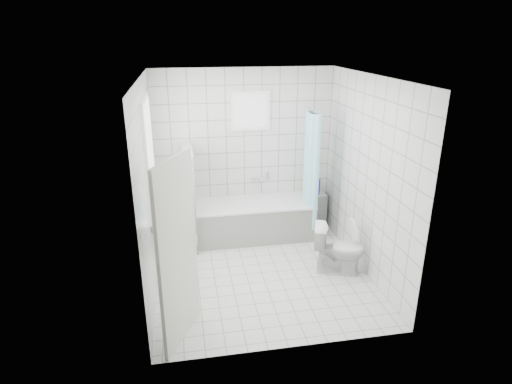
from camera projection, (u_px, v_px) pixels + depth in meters
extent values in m
plane|color=white|center=(262.00, 273.00, 5.83)|extent=(3.00, 3.00, 0.00)
plane|color=white|center=(263.00, 77.00, 4.92)|extent=(3.00, 3.00, 0.00)
cube|color=white|center=(244.00, 152.00, 6.76)|extent=(2.80, 0.02, 2.60)
cube|color=white|center=(293.00, 235.00, 4.00)|extent=(2.80, 0.02, 2.60)
cube|color=white|center=(148.00, 190.00, 5.15)|extent=(0.02, 3.00, 2.60)
cube|color=white|center=(367.00, 177.00, 5.61)|extent=(0.02, 3.00, 2.60)
cube|color=white|center=(151.00, 159.00, 5.33)|extent=(0.01, 0.90, 1.40)
cube|color=white|center=(251.00, 111.00, 6.51)|extent=(0.50, 0.01, 0.50)
cube|color=white|center=(160.00, 213.00, 5.59)|extent=(0.18, 1.02, 0.08)
cube|color=silver|center=(178.00, 254.00, 4.27)|extent=(0.39, 0.74, 2.00)
cube|color=white|center=(254.00, 220.00, 6.79)|extent=(1.82, 0.75, 0.55)
cube|color=white|center=(254.00, 203.00, 6.69)|extent=(1.84, 0.77, 0.03)
cube|color=white|center=(190.00, 198.00, 6.41)|extent=(0.15, 0.85, 1.50)
cube|color=white|center=(313.00, 210.00, 7.20)|extent=(0.40, 0.24, 0.55)
imported|color=white|center=(339.00, 249.00, 5.75)|extent=(0.76, 0.58, 0.68)
cylinder|color=silver|center=(311.00, 110.00, 6.30)|extent=(0.02, 0.80, 0.02)
cube|color=silver|center=(256.00, 179.00, 6.91)|extent=(0.18, 0.06, 0.06)
imported|color=white|center=(160.00, 195.00, 5.67)|extent=(0.17, 0.17, 0.32)
imported|color=white|center=(159.00, 205.00, 5.52)|extent=(0.18, 0.18, 0.17)
imported|color=#2DBECD|center=(159.00, 208.00, 5.40)|extent=(0.12, 0.12, 0.19)
cylinder|color=green|center=(311.00, 189.00, 6.99)|extent=(0.06, 0.06, 0.24)
cylinder|color=red|center=(311.00, 188.00, 7.09)|extent=(0.06, 0.06, 0.22)
cylinder|color=#2719CB|center=(318.00, 187.00, 7.07)|extent=(0.06, 0.06, 0.26)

